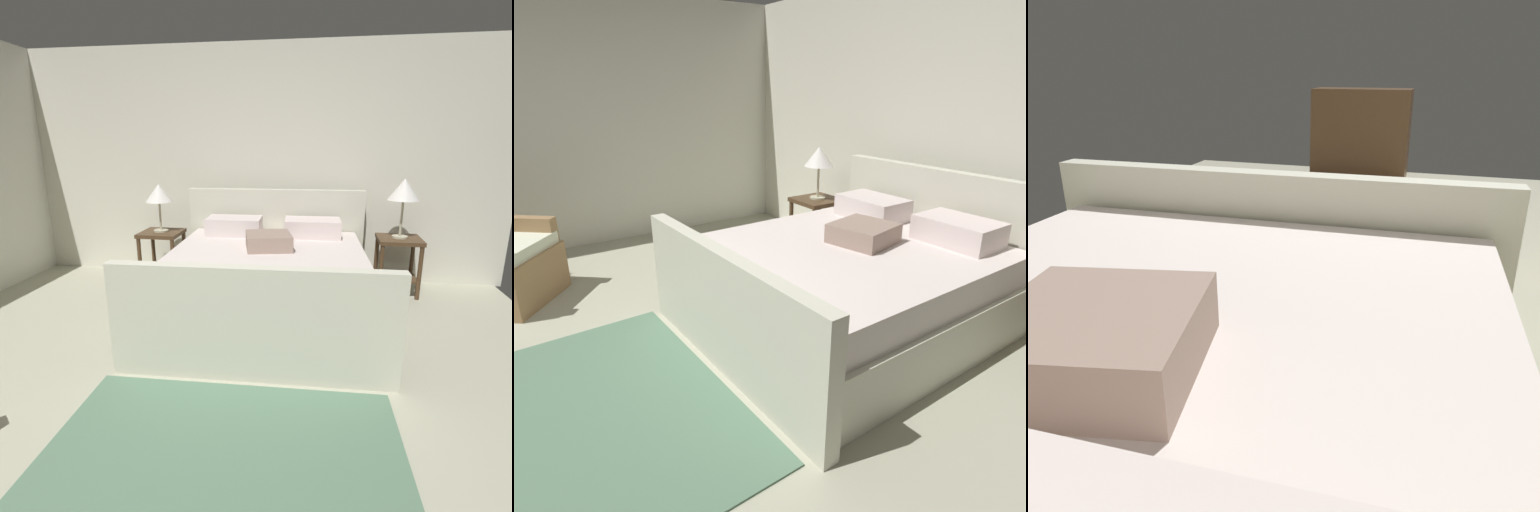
# 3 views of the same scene
# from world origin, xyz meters

# --- Properties ---
(ground_plane) EXTENTS (5.37, 6.43, 0.02)m
(ground_plane) POSITION_xyz_m (0.00, 0.00, -0.01)
(ground_plane) COLOR #ACAA93
(wall_back) EXTENTS (5.49, 0.12, 2.59)m
(wall_back) POSITION_xyz_m (0.00, 3.28, 1.29)
(wall_back) COLOR silver
(wall_back) RESTS_ON ground
(bed) EXTENTS (2.00, 2.20, 1.06)m
(bed) POSITION_xyz_m (0.25, 2.04, 0.34)
(bed) COLOR beige
(bed) RESTS_ON ground
(nightstand_left) EXTENTS (0.44, 0.44, 0.60)m
(nightstand_left) POSITION_xyz_m (-1.03, 2.77, 0.40)
(nightstand_left) COLOR #46301D
(nightstand_left) RESTS_ON ground
(table_lamp_left) EXTENTS (0.29, 0.29, 0.52)m
(table_lamp_left) POSITION_xyz_m (-1.03, 2.77, 1.01)
(table_lamp_left) COLOR #B7B293
(table_lamp_left) RESTS_ON nightstand_left
(area_rug) EXTENTS (1.92, 1.23, 0.01)m
(area_rug) POSITION_xyz_m (0.25, 0.30, 0.01)
(area_rug) COLOR #55775E
(area_rug) RESTS_ON ground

